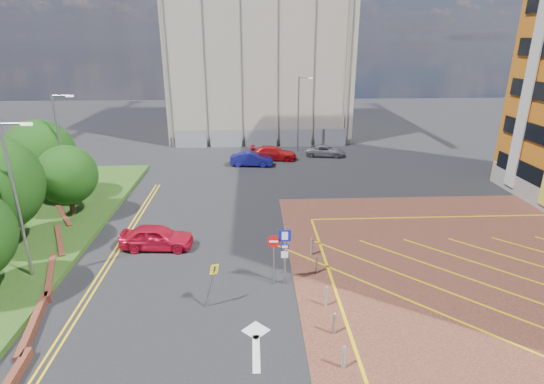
{
  "coord_description": "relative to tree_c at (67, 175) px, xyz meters",
  "views": [
    {
      "loc": [
        -1.02,
        -17.7,
        11.86
      ],
      "look_at": [
        -0.03,
        3.05,
        4.28
      ],
      "focal_mm": 28.0,
      "sensor_mm": 36.0,
      "label": 1
    }
  ],
  "objects": [
    {
      "name": "lamp_back",
      "position": [
        17.58,
        18.0,
        1.17
      ],
      "size": [
        1.53,
        0.16,
        8.0
      ],
      "color": "#9EA0A8",
      "rests_on": "ground"
    },
    {
      "name": "car_blue_back",
      "position": [
        12.4,
        12.4,
        -2.51
      ],
      "size": [
        4.28,
        1.93,
        1.36
      ],
      "primitive_type": "imported",
      "rotation": [
        0.0,
        0.0,
        1.45
      ],
      "color": "navy",
      "rests_on": "ground"
    },
    {
      "name": "sign_cluster",
      "position": [
        13.8,
        -9.02,
        -1.24
      ],
      "size": [
        1.17,
        0.12,
        3.2
      ],
      "color": "#9EA0A8",
      "rests_on": "ground"
    },
    {
      "name": "tree_c",
      "position": [
        0.0,
        0.0,
        0.0
      ],
      "size": [
        4.0,
        4.0,
        4.9
      ],
      "color": "#3D2B1C",
      "rests_on": "grass_bed"
    },
    {
      "name": "ground",
      "position": [
        13.5,
        -10.0,
        -3.19
      ],
      "size": [
        140.0,
        140.0,
        0.0
      ],
      "primitive_type": "plane",
      "color": "black",
      "rests_on": "ground"
    },
    {
      "name": "car_silver_back",
      "position": [
        20.18,
        15.67,
        -2.62
      ],
      "size": [
        4.44,
        2.68,
        1.15
      ],
      "primitive_type": "imported",
      "rotation": [
        0.0,
        0.0,
        1.38
      ],
      "color": "#97979E",
      "rests_on": "ground"
    },
    {
      "name": "lamp_left_near",
      "position": [
        1.08,
        -8.0,
        1.47
      ],
      "size": [
        1.53,
        0.16,
        8.0
      ],
      "color": "#9EA0A8",
      "rests_on": "grass_bed"
    },
    {
      "name": "construction_building",
      "position": [
        13.5,
        30.0,
        7.81
      ],
      "size": [
        21.2,
        19.2,
        22.0
      ],
      "primitive_type": "cube",
      "color": "#ADA18E",
      "rests_on": "ground"
    },
    {
      "name": "bollard_row",
      "position": [
        15.8,
        -11.67,
        -2.72
      ],
      "size": [
        0.14,
        11.14,
        0.9
      ],
      "color": "#9EA0A8",
      "rests_on": "forecourt"
    },
    {
      "name": "tree_d",
      "position": [
        -3.0,
        3.0,
        0.68
      ],
      "size": [
        5.0,
        5.0,
        6.08
      ],
      "color": "#3D2B1C",
      "rests_on": "grass_bed"
    },
    {
      "name": "car_red_left",
      "position": [
        6.71,
        -4.7,
        -2.46
      ],
      "size": [
        4.37,
        1.97,
        1.46
      ],
      "primitive_type": "imported",
      "rotation": [
        0.0,
        0.0,
        1.51
      ],
      "color": "red",
      "rests_on": "ground"
    },
    {
      "name": "construction_fence",
      "position": [
        14.5,
        20.0,
        -2.19
      ],
      "size": [
        21.6,
        0.06,
        2.0
      ],
      "primitive_type": "cube",
      "color": "gray",
      "rests_on": "ground"
    },
    {
      "name": "lamp_left_far",
      "position": [
        -0.92,
        2.0,
        1.47
      ],
      "size": [
        1.53,
        0.16,
        8.0
      ],
      "color": "#9EA0A8",
      "rests_on": "grass_bed"
    },
    {
      "name": "car_red_back",
      "position": [
        14.65,
        14.54,
        -2.51
      ],
      "size": [
        4.97,
        2.58,
        1.38
      ],
      "primitive_type": "imported",
      "rotation": [
        0.0,
        0.0,
        1.43
      ],
      "color": "red",
      "rests_on": "ground"
    },
    {
      "name": "retaining_wall",
      "position": [
        1.7,
        -8.0,
        -2.99
      ],
      "size": [
        6.06,
        20.33,
        0.4
      ],
      "color": "brown",
      "rests_on": "ground"
    },
    {
      "name": "warning_sign",
      "position": [
        10.53,
        -10.79,
        -1.76
      ],
      "size": [
        0.77,
        0.42,
        2.25
      ],
      "color": "#9EA0A8",
      "rests_on": "ground"
    }
  ]
}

